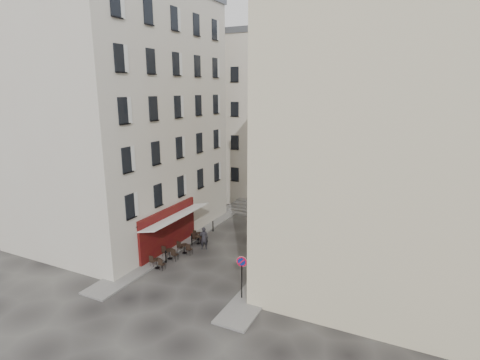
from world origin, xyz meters
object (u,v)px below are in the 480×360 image
Objects in this scene: pedestrian at (204,238)px; no_parking_sign at (242,269)px; bistro_table_a at (157,263)px; bistro_table_b at (170,253)px.

no_parking_sign is at bearing 108.53° from pedestrian.
no_parking_sign reaches higher than pedestrian.
pedestrian is (1.24, 4.36, 0.48)m from bistro_table_a.
no_parking_sign reaches higher than bistro_table_a.
bistro_table_b is 3.05m from pedestrian.
no_parking_sign is 1.52× the size of pedestrian.
bistro_table_a is 0.68× the size of pedestrian.
pedestrian is at bearing 74.07° from bistro_table_a.
bistro_table_a is at bearing 164.63° from no_parking_sign.
bistro_table_b is 0.72× the size of pedestrian.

